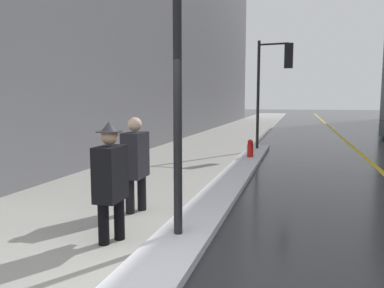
{
  "coord_description": "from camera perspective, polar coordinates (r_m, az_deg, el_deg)",
  "views": [
    {
      "loc": [
        1.73,
        -3.5,
        1.96
      ],
      "look_at": [
        -0.4,
        4.0,
        1.05
      ],
      "focal_mm": 35.0,
      "sensor_mm": 36.0,
      "label": 1
    }
  ],
  "objects": [
    {
      "name": "road_centre_stripe",
      "position": [
        18.74,
        22.72,
        0.15
      ],
      "size": [
        0.16,
        80.0,
        0.0
      ],
      "color": "gold",
      "rests_on": "ground"
    },
    {
      "name": "pedestrian_in_glasses",
      "position": [
        6.56,
        -8.63,
        -2.45
      ],
      "size": [
        0.33,
        0.55,
        1.67
      ],
      "rotation": [
        0.0,
        0.0,
        -1.55
      ],
      "color": "black",
      "rests_on": "ground"
    },
    {
      "name": "ground_plane",
      "position": [
        4.37,
        -9.94,
        -20.1
      ],
      "size": [
        160.0,
        160.0,
        0.0
      ],
      "primitive_type": "plane",
      "color": "#2D2D30"
    },
    {
      "name": "snow_bank_curb",
      "position": [
        9.43,
        6.4,
        -5.03
      ],
      "size": [
        0.77,
        13.17,
        0.11
      ],
      "color": "white",
      "rests_on": "ground"
    },
    {
      "name": "lamp_post",
      "position": [
        5.14,
        -2.26,
        17.46
      ],
      "size": [
        0.28,
        0.28,
        4.88
      ],
      "color": "black",
      "rests_on": "ground"
    },
    {
      "name": "pedestrian_in_fedora",
      "position": [
        5.23,
        -12.26,
        -5.0
      ],
      "size": [
        0.36,
        0.73,
        1.68
      ],
      "rotation": [
        0.0,
        0.0,
        -1.55
      ],
      "color": "black",
      "rests_on": "ground"
    },
    {
      "name": "fire_hydrant",
      "position": [
        12.36,
        8.86,
        -0.92
      ],
      "size": [
        0.2,
        0.2,
        0.7
      ],
      "color": "red",
      "rests_on": "ground"
    },
    {
      "name": "sidewalk_slab",
      "position": [
        18.98,
        4.44,
        0.73
      ],
      "size": [
        4.0,
        80.0,
        0.01
      ],
      "color": "#9E9B93",
      "rests_on": "ground"
    },
    {
      "name": "traffic_light_near",
      "position": [
        14.56,
        12.69,
        10.72
      ],
      "size": [
        1.31,
        0.33,
        4.19
      ],
      "rotation": [
        0.0,
        0.0,
        -0.08
      ],
      "color": "black",
      "rests_on": "ground"
    }
  ]
}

